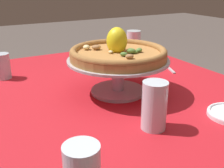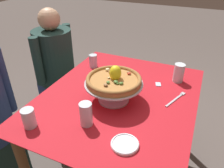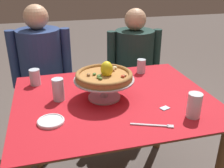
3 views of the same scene
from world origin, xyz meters
name	(u,v)px [view 2 (image 2 of 3)]	position (x,y,z in m)	size (l,w,h in m)	color
dining_table	(119,109)	(0.00, 0.00, 0.66)	(1.20, 0.98, 0.77)	brown
pizza_stand	(114,89)	(-0.06, 0.01, 0.85)	(0.36, 0.36, 0.13)	#B7B7C1
pizza	(114,79)	(-0.06, 0.01, 0.92)	(0.34, 0.34, 0.11)	#AD753D
water_glass_back_left	(29,119)	(-0.47, 0.33, 0.81)	(0.07, 0.07, 0.11)	silver
water_glass_back_right	(93,62)	(0.31, 0.36, 0.81)	(0.06, 0.06, 0.11)	silver
water_glass_front_right	(179,74)	(0.35, -0.32, 0.83)	(0.08, 0.08, 0.14)	silver
water_glass_side_left	(86,115)	(-0.33, 0.06, 0.83)	(0.07, 0.07, 0.14)	silver
side_plate	(125,144)	(-0.39, -0.19, 0.78)	(0.14, 0.14, 0.02)	white
dinner_fork	(176,99)	(0.12, -0.36, 0.77)	(0.21, 0.10, 0.01)	#B7B7C1
sugar_packet	(158,84)	(0.24, -0.21, 0.77)	(0.05, 0.04, 0.01)	silver
diner_right	(57,70)	(0.43, 0.84, 0.58)	(0.52, 0.38, 1.18)	navy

